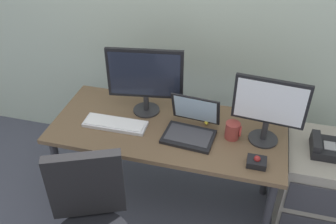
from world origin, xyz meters
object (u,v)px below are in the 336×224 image
object	(u,v)px
laptop	(191,126)
trackball_mouse	(257,162)
monitor_side	(269,107)
file_cabinet	(312,186)
desk_phone	(324,147)
banana	(207,116)
coffee_mug	(233,130)
monitor_main	(145,77)
keyboard	(115,124)

from	to	relation	value
laptop	trackball_mouse	size ratio (longest dim) A/B	3.03
monitor_side	file_cabinet	bearing A→B (deg)	11.64
desk_phone	banana	world-z (taller)	banana
trackball_mouse	coffee_mug	xyz separation A→B (m)	(-0.16, 0.21, 0.03)
desk_phone	banana	distance (m)	0.75
trackball_mouse	coffee_mug	world-z (taller)	coffee_mug
monitor_side	coffee_mug	xyz separation A→B (m)	(-0.19, -0.02, -0.19)
file_cabinet	monitor_main	distance (m)	1.34
desk_phone	monitor_side	size ratio (longest dim) A/B	0.47
keyboard	coffee_mug	xyz separation A→B (m)	(0.75, 0.07, 0.04)
keyboard	monitor_main	bearing A→B (deg)	54.43
monitor_main	coffee_mug	size ratio (longest dim) A/B	4.43
file_cabinet	coffee_mug	distance (m)	0.73
file_cabinet	banana	bearing A→B (deg)	175.78
file_cabinet	monitor_side	size ratio (longest dim) A/B	1.52
coffee_mug	banana	xyz separation A→B (m)	(-0.19, 0.16, -0.04)
desk_phone	monitor_side	xyz separation A→B (m)	(-0.37, -0.06, 0.28)
monitor_side	banana	world-z (taller)	monitor_side
monitor_side	banana	distance (m)	0.46
desk_phone	laptop	bearing A→B (deg)	-172.28
file_cabinet	banana	xyz separation A→B (m)	(-0.75, 0.06, 0.41)
keyboard	laptop	world-z (taller)	laptop
desk_phone	monitor_main	distance (m)	1.19
monitor_main	laptop	world-z (taller)	monitor_main
laptop	trackball_mouse	bearing A→B (deg)	-23.90
laptop	coffee_mug	world-z (taller)	laptop
monitor_side	trackball_mouse	distance (m)	0.33
keyboard	coffee_mug	size ratio (longest dim) A/B	3.71
coffee_mug	desk_phone	bearing A→B (deg)	8.80
trackball_mouse	laptop	bearing A→B (deg)	156.10
keyboard	coffee_mug	world-z (taller)	coffee_mug
desk_phone	coffee_mug	world-z (taller)	coffee_mug
banana	trackball_mouse	bearing A→B (deg)	-46.54
laptop	coffee_mug	distance (m)	0.26
trackball_mouse	banana	xyz separation A→B (m)	(-0.35, 0.37, -0.00)
trackball_mouse	desk_phone	bearing A→B (deg)	36.72
desk_phone	banana	xyz separation A→B (m)	(-0.74, 0.07, 0.05)
laptop	desk_phone	bearing A→B (deg)	7.72
desk_phone	monitor_side	world-z (taller)	monitor_side
desk_phone	keyboard	bearing A→B (deg)	-173.11
keyboard	desk_phone	bearing A→B (deg)	6.89
desk_phone	monitor_side	bearing A→B (deg)	-170.56
monitor_main	monitor_side	world-z (taller)	monitor_main
banana	monitor_side	bearing A→B (deg)	-19.69
banana	monitor_main	bearing A→B (deg)	-176.67
desk_phone	laptop	world-z (taller)	laptop
laptop	banana	size ratio (longest dim) A/B	1.75
keyboard	laptop	xyz separation A→B (m)	(0.49, 0.05, 0.04)
monitor_side	banana	bearing A→B (deg)	160.31
trackball_mouse	coffee_mug	distance (m)	0.27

